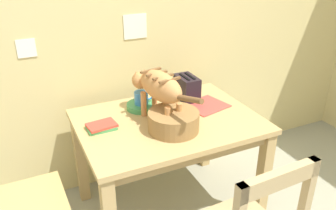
{
  "coord_description": "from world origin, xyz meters",
  "views": [
    {
      "loc": [
        -0.76,
        -0.49,
        1.77
      ],
      "look_at": [
        0.08,
        1.3,
        0.83
      ],
      "focal_mm": 37.43,
      "sensor_mm": 36.0,
      "label": 1
    }
  ],
  "objects_px": {
    "saucer_bowl": "(142,106)",
    "dining_table": "(168,132)",
    "magazine": "(206,105)",
    "wicker_basket": "(174,121)",
    "book_stack": "(101,126)",
    "wooden_chair_far": "(18,203)",
    "cat": "(158,87)",
    "coffee_mug": "(142,98)",
    "toaster": "(187,88)"
  },
  "relations": [
    {
      "from": "magazine",
      "to": "book_stack",
      "type": "height_order",
      "value": "book_stack"
    },
    {
      "from": "book_stack",
      "to": "wicker_basket",
      "type": "xyz_separation_m",
      "value": [
        0.39,
        -0.2,
        0.05
      ]
    },
    {
      "from": "toaster",
      "to": "wooden_chair_far",
      "type": "distance_m",
      "value": 1.29
    },
    {
      "from": "dining_table",
      "to": "cat",
      "type": "relative_size",
      "value": 1.71
    },
    {
      "from": "saucer_bowl",
      "to": "toaster",
      "type": "distance_m",
      "value": 0.36
    },
    {
      "from": "dining_table",
      "to": "book_stack",
      "type": "bearing_deg",
      "value": 172.26
    },
    {
      "from": "wicker_basket",
      "to": "wooden_chair_far",
      "type": "bearing_deg",
      "value": 176.29
    },
    {
      "from": "cat",
      "to": "wicker_basket",
      "type": "distance_m",
      "value": 0.23
    },
    {
      "from": "saucer_bowl",
      "to": "dining_table",
      "type": "bearing_deg",
      "value": -66.19
    },
    {
      "from": "cat",
      "to": "wicker_basket",
      "type": "height_order",
      "value": "cat"
    },
    {
      "from": "book_stack",
      "to": "wooden_chair_far",
      "type": "distance_m",
      "value": 0.62
    },
    {
      "from": "wooden_chair_far",
      "to": "cat",
      "type": "bearing_deg",
      "value": 94.7
    },
    {
      "from": "coffee_mug",
      "to": "magazine",
      "type": "height_order",
      "value": "coffee_mug"
    },
    {
      "from": "toaster",
      "to": "wooden_chair_far",
      "type": "xyz_separation_m",
      "value": [
        -1.2,
        -0.31,
        -0.36
      ]
    },
    {
      "from": "saucer_bowl",
      "to": "magazine",
      "type": "distance_m",
      "value": 0.44
    },
    {
      "from": "cat",
      "to": "toaster",
      "type": "relative_size",
      "value": 3.32
    },
    {
      "from": "magazine",
      "to": "wicker_basket",
      "type": "bearing_deg",
      "value": -163.14
    },
    {
      "from": "dining_table",
      "to": "magazine",
      "type": "xyz_separation_m",
      "value": [
        0.32,
        0.07,
        0.1
      ]
    },
    {
      "from": "saucer_bowl",
      "to": "book_stack",
      "type": "height_order",
      "value": "saucer_bowl"
    },
    {
      "from": "magazine",
      "to": "wicker_basket",
      "type": "distance_m",
      "value": 0.41
    },
    {
      "from": "coffee_mug",
      "to": "toaster",
      "type": "relative_size",
      "value": 0.68
    },
    {
      "from": "cat",
      "to": "coffee_mug",
      "type": "bearing_deg",
      "value": 89.12
    },
    {
      "from": "book_stack",
      "to": "wooden_chair_far",
      "type": "xyz_separation_m",
      "value": [
        -0.53,
        -0.14,
        -0.29
      ]
    },
    {
      "from": "magazine",
      "to": "dining_table",
      "type": "bearing_deg",
      "value": 178.06
    },
    {
      "from": "book_stack",
      "to": "wooden_chair_far",
      "type": "relative_size",
      "value": 0.2
    },
    {
      "from": "saucer_bowl",
      "to": "cat",
      "type": "bearing_deg",
      "value": -79.55
    },
    {
      "from": "magazine",
      "to": "toaster",
      "type": "distance_m",
      "value": 0.19
    },
    {
      "from": "coffee_mug",
      "to": "book_stack",
      "type": "height_order",
      "value": "coffee_mug"
    },
    {
      "from": "book_stack",
      "to": "toaster",
      "type": "xyz_separation_m",
      "value": [
        0.67,
        0.17,
        0.07
      ]
    },
    {
      "from": "coffee_mug",
      "to": "wooden_chair_far",
      "type": "distance_m",
      "value": 0.97
    },
    {
      "from": "wicker_basket",
      "to": "wooden_chair_far",
      "type": "relative_size",
      "value": 0.33
    },
    {
      "from": "magazine",
      "to": "toaster",
      "type": "bearing_deg",
      "value": 98.96
    },
    {
      "from": "coffee_mug",
      "to": "toaster",
      "type": "height_order",
      "value": "toaster"
    },
    {
      "from": "book_stack",
      "to": "magazine",
      "type": "bearing_deg",
      "value": 0.79
    },
    {
      "from": "wooden_chair_far",
      "to": "toaster",
      "type": "bearing_deg",
      "value": 102.84
    },
    {
      "from": "magazine",
      "to": "toaster",
      "type": "xyz_separation_m",
      "value": [
        -0.07,
        0.16,
        0.08
      ]
    },
    {
      "from": "saucer_bowl",
      "to": "wicker_basket",
      "type": "xyz_separation_m",
      "value": [
        0.07,
        -0.36,
        0.04
      ]
    },
    {
      "from": "dining_table",
      "to": "coffee_mug",
      "type": "distance_m",
      "value": 0.29
    },
    {
      "from": "cat",
      "to": "coffee_mug",
      "type": "relative_size",
      "value": 4.91
    },
    {
      "from": "wicker_basket",
      "to": "wooden_chair_far",
      "type": "distance_m",
      "value": 0.98
    },
    {
      "from": "dining_table",
      "to": "magazine",
      "type": "distance_m",
      "value": 0.34
    },
    {
      "from": "wicker_basket",
      "to": "cat",
      "type": "bearing_deg",
      "value": 100.78
    },
    {
      "from": "book_stack",
      "to": "dining_table",
      "type": "bearing_deg",
      "value": -7.74
    },
    {
      "from": "magazine",
      "to": "wicker_basket",
      "type": "xyz_separation_m",
      "value": [
        -0.35,
        -0.21,
        0.06
      ]
    },
    {
      "from": "toaster",
      "to": "book_stack",
      "type": "bearing_deg",
      "value": -165.9
    },
    {
      "from": "cat",
      "to": "toaster",
      "type": "distance_m",
      "value": 0.4
    },
    {
      "from": "magazine",
      "to": "wooden_chair_far",
      "type": "relative_size",
      "value": 0.29
    },
    {
      "from": "magazine",
      "to": "book_stack",
      "type": "bearing_deg",
      "value": 167.06
    },
    {
      "from": "saucer_bowl",
      "to": "wicker_basket",
      "type": "height_order",
      "value": "wicker_basket"
    },
    {
      "from": "saucer_bowl",
      "to": "toaster",
      "type": "xyz_separation_m",
      "value": [
        0.35,
        0.01,
        0.07
      ]
    }
  ]
}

